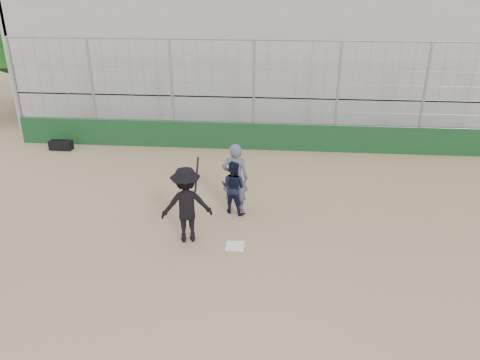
# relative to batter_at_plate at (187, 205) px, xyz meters

# --- Properties ---
(ground) EXTENTS (90.00, 90.00, 0.00)m
(ground) POSITION_rel_batter_at_plate_xyz_m (1.19, -0.23, -0.97)
(ground) COLOR #806445
(ground) RESTS_ON ground
(home_plate) EXTENTS (0.44, 0.44, 0.02)m
(home_plate) POSITION_rel_batter_at_plate_xyz_m (1.19, -0.23, -0.95)
(home_plate) COLOR white
(home_plate) RESTS_ON ground
(backstop) EXTENTS (18.10, 0.25, 4.04)m
(backstop) POSITION_rel_batter_at_plate_xyz_m (1.19, 6.77, -0.01)
(backstop) COLOR #103418
(backstop) RESTS_ON ground
(bleachers) EXTENTS (20.25, 6.70, 6.98)m
(bleachers) POSITION_rel_batter_at_plate_xyz_m (1.19, 11.72, 1.96)
(bleachers) COLOR gray
(bleachers) RESTS_ON ground
(tree_left) EXTENTS (4.48, 4.48, 7.00)m
(tree_left) POSITION_rel_batter_at_plate_xyz_m (-9.81, 10.77, 3.42)
(tree_left) COLOR #3A2915
(tree_left) RESTS_ON ground
(batter_at_plate) EXTENTS (1.38, 1.00, 2.06)m
(batter_at_plate) POSITION_rel_batter_at_plate_xyz_m (0.00, 0.00, 0.00)
(batter_at_plate) COLOR black
(batter_at_plate) RESTS_ON ground
(catcher_crouched) EXTENTS (0.92, 0.84, 1.05)m
(catcher_crouched) POSITION_rel_batter_at_plate_xyz_m (0.97, 1.52, -0.44)
(catcher_crouched) COLOR black
(catcher_crouched) RESTS_ON ground
(umpire) EXTENTS (0.73, 0.48, 1.78)m
(umpire) POSITION_rel_batter_at_plate_xyz_m (1.02, 1.66, -0.08)
(umpire) COLOR #4B5260
(umpire) RESTS_ON ground
(equipment_bag) EXTENTS (0.84, 0.38, 0.40)m
(equipment_bag) POSITION_rel_batter_at_plate_xyz_m (-6.00, 6.03, -0.79)
(equipment_bag) COLOR black
(equipment_bag) RESTS_ON ground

